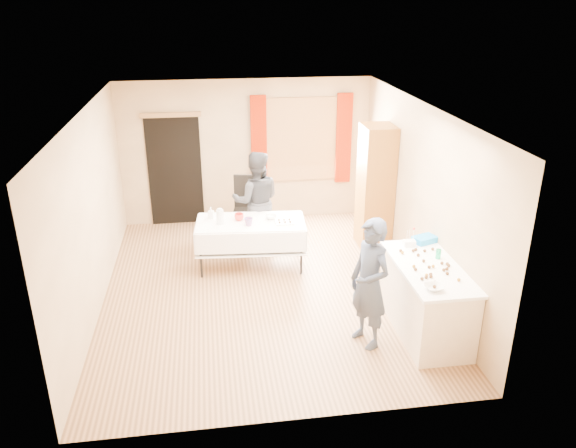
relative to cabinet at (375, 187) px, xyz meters
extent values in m
cube|color=#9E7047|center=(-1.99, -1.27, -1.03)|extent=(4.50, 5.50, 0.02)
cube|color=white|center=(-1.99, -1.27, 1.59)|extent=(4.50, 5.50, 0.02)
cube|color=tan|center=(-1.99, 1.49, 0.28)|extent=(4.50, 0.02, 2.60)
cube|color=tan|center=(-1.99, -4.03, 0.28)|extent=(4.50, 0.02, 2.60)
cube|color=tan|center=(-4.25, -1.27, 0.28)|extent=(0.02, 5.50, 2.60)
cube|color=tan|center=(0.27, -1.27, 0.28)|extent=(0.02, 5.50, 2.60)
cube|color=olive|center=(-0.99, 1.45, 0.48)|extent=(1.32, 0.06, 1.52)
cube|color=white|center=(-0.99, 1.44, 0.48)|extent=(1.20, 0.02, 1.40)
cube|color=#881700|center=(-1.77, 1.40, 0.48)|extent=(0.28, 0.06, 1.65)
cube|color=#881700|center=(-0.21, 1.40, 0.48)|extent=(0.28, 0.06, 1.65)
cube|color=black|center=(-3.29, 1.46, -0.02)|extent=(0.95, 0.04, 2.00)
cube|color=olive|center=(-3.29, 1.43, 1.00)|extent=(1.05, 0.06, 0.08)
cube|color=brown|center=(0.00, 0.00, 0.00)|extent=(0.50, 0.60, 2.05)
cube|color=#F3DFC3|center=(-0.10, -2.65, -0.59)|extent=(0.70, 1.53, 0.86)
cube|color=white|center=(-0.10, -2.65, -0.13)|extent=(0.76, 1.60, 0.04)
cube|color=white|center=(-2.10, -0.51, -0.29)|extent=(1.68, 0.94, 0.04)
cube|color=black|center=(-2.08, 0.57, -0.54)|extent=(0.51, 0.51, 0.06)
cube|color=black|center=(-2.05, 0.77, -0.25)|extent=(0.45, 0.11, 0.64)
imported|color=#283147|center=(-0.89, -2.80, -0.21)|extent=(0.87, 0.82, 1.62)
imported|color=black|center=(-1.94, 0.16, -0.20)|extent=(0.88, 0.73, 1.65)
cylinder|color=#189E60|center=(0.08, -2.47, -0.05)|extent=(0.08, 0.08, 0.12)
imported|color=white|center=(-0.28, -3.21, -0.09)|extent=(0.22, 0.22, 0.05)
cube|color=white|center=(-0.15, -2.06, -0.07)|extent=(0.15, 0.10, 0.08)
cube|color=#1383D6|center=(0.10, -1.97, -0.07)|extent=(0.35, 0.29, 0.08)
cylinder|color=silver|center=(-2.56, -0.55, -0.16)|extent=(0.14, 0.14, 0.22)
imported|color=red|center=(-2.27, -0.45, -0.22)|extent=(0.16, 0.16, 0.11)
imported|color=red|center=(-2.14, -0.68, -0.21)|extent=(0.14, 0.14, 0.12)
imported|color=white|center=(-1.78, -0.45, -0.25)|extent=(0.22, 0.22, 0.05)
cube|color=white|center=(-1.60, -0.66, -0.26)|extent=(0.28, 0.20, 0.02)
imported|color=white|center=(-2.69, -0.30, -0.18)|extent=(0.12, 0.12, 0.18)
sphere|color=#3F2314|center=(-0.31, -2.67, -0.09)|extent=(0.04, 0.04, 0.04)
sphere|color=#39210F|center=(-0.32, -2.22, -0.09)|extent=(0.04, 0.04, 0.04)
sphere|color=#39210F|center=(-0.27, -2.96, -0.09)|extent=(0.04, 0.04, 0.04)
sphere|color=#39210F|center=(0.10, -2.24, -0.09)|extent=(0.04, 0.04, 0.04)
sphere|color=#39210F|center=(0.06, -2.64, -0.09)|extent=(0.04, 0.04, 0.04)
sphere|color=#39210F|center=(-0.26, -3.19, -0.09)|extent=(0.04, 0.04, 0.04)
sphere|color=#3F2314|center=(-0.32, -2.28, -0.09)|extent=(0.04, 0.04, 0.04)
sphere|color=#39210F|center=(-0.14, -2.55, -0.09)|extent=(0.04, 0.04, 0.04)
sphere|color=#39210F|center=(0.01, -2.81, -0.09)|extent=(0.04, 0.04, 0.04)
sphere|color=#39210F|center=(-0.32, -2.98, -0.09)|extent=(0.04, 0.04, 0.04)
sphere|color=#39210F|center=(-0.21, -3.10, -0.09)|extent=(0.04, 0.04, 0.04)
sphere|color=#39210F|center=(-0.19, -2.90, -0.09)|extent=(0.04, 0.04, 0.04)
sphere|color=#3F2314|center=(-0.08, -2.70, -0.09)|extent=(0.04, 0.04, 0.04)
sphere|color=#39210F|center=(-0.20, -2.95, -0.09)|extent=(0.04, 0.04, 0.04)
sphere|color=#39210F|center=(0.06, -2.79, -0.09)|extent=(0.04, 0.04, 0.04)
sphere|color=#39210F|center=(0.12, -2.71, -0.09)|extent=(0.04, 0.04, 0.04)
sphere|color=#39210F|center=(0.12, -2.67, -0.09)|extent=(0.04, 0.04, 0.04)
sphere|color=#39210F|center=(-0.12, -2.22, -0.09)|extent=(0.04, 0.04, 0.04)
sphere|color=#3F2314|center=(0.08, -3.07, -0.09)|extent=(0.04, 0.04, 0.04)
sphere|color=#39210F|center=(-0.16, -2.25, -0.09)|extent=(0.04, 0.04, 0.04)
sphere|color=#39210F|center=(-0.02, -2.27, -0.09)|extent=(0.04, 0.04, 0.04)
sphere|color=#39210F|center=(-0.32, -2.75, -0.09)|extent=(0.04, 0.04, 0.04)
sphere|color=#39210F|center=(-0.13, -2.72, -0.09)|extent=(0.04, 0.04, 0.04)
sphere|color=#39210F|center=(-0.14, -2.38, -0.09)|extent=(0.04, 0.04, 0.04)
sphere|color=#3F2314|center=(-0.24, -2.91, -0.09)|extent=(0.04, 0.04, 0.04)
sphere|color=#39210F|center=(0.02, -2.90, -0.09)|extent=(0.04, 0.04, 0.04)
camera|label=1|loc=(-2.68, -8.42, 2.95)|focal=35.00mm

